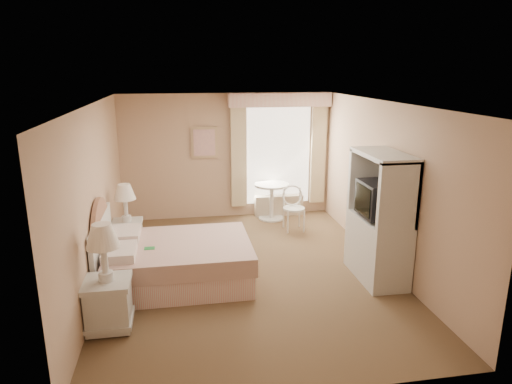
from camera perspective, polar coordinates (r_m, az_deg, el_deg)
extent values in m
cube|color=brown|center=(6.98, -0.97, -9.89)|extent=(4.20, 5.50, 0.01)
cube|color=silver|center=(6.34, -1.07, 11.02)|extent=(4.20, 5.50, 0.01)
cube|color=#CDA889|center=(9.21, -3.64, 4.46)|extent=(4.20, 0.01, 2.50)
cube|color=#CDA889|center=(4.01, 5.09, -10.09)|extent=(4.20, 0.01, 2.50)
cube|color=#CDA889|center=(6.58, -19.40, -0.75)|extent=(0.01, 5.50, 2.50)
cube|color=#CDA889|center=(7.17, 15.81, 0.80)|extent=(0.01, 5.50, 2.50)
cube|color=white|center=(9.35, 2.81, 4.64)|extent=(1.30, 0.02, 2.00)
cube|color=beige|center=(9.16, -2.21, 4.42)|extent=(0.30, 0.08, 2.05)
cube|color=beige|center=(9.52, 7.77, 4.70)|extent=(0.30, 0.08, 2.05)
cube|color=pink|center=(9.13, 3.03, 11.46)|extent=(2.05, 0.20, 0.28)
cube|color=beige|center=(9.51, 2.85, -1.63)|extent=(1.00, 0.22, 0.42)
cube|color=tan|center=(9.10, -6.48, 6.18)|extent=(0.52, 0.03, 0.62)
cube|color=beige|center=(9.08, -6.48, 6.16)|extent=(0.42, 0.02, 0.52)
cube|color=pink|center=(6.71, -9.36, -9.66)|extent=(1.93, 1.47, 0.33)
cube|color=beige|center=(6.59, -9.47, -7.34)|extent=(1.98, 1.52, 0.26)
cube|color=silver|center=(6.25, -16.68, -7.26)|extent=(0.41, 0.57, 0.13)
cube|color=silver|center=(6.90, -16.04, -5.07)|extent=(0.41, 0.57, 0.13)
cube|color=#25883D|center=(6.43, -13.17, -6.86)|extent=(0.14, 0.10, 0.01)
cube|color=silver|center=(6.66, -18.62, -7.28)|extent=(0.06, 1.56, 1.01)
cylinder|color=#A67358|center=(6.63, -18.68, -6.55)|extent=(0.05, 1.38, 1.38)
cube|color=silver|center=(5.74, -17.91, -13.42)|extent=(0.48, 0.48, 0.53)
cube|color=silver|center=(5.60, -18.16, -10.76)|extent=(0.53, 0.53, 0.06)
cube|color=silver|center=(5.82, -17.77, -14.97)|extent=(0.53, 0.53, 0.05)
cylinder|color=silver|center=(5.57, -18.23, -9.98)|extent=(0.17, 0.17, 0.11)
cylinder|color=silver|center=(5.49, -18.42, -7.98)|extent=(0.07, 0.07, 0.42)
cone|color=white|center=(5.38, -18.67, -5.19)|extent=(0.38, 0.38, 0.27)
cube|color=silver|center=(7.81, -15.70, -5.63)|extent=(0.44, 0.44, 0.48)
cube|color=silver|center=(7.72, -15.84, -3.76)|extent=(0.48, 0.48, 0.06)
cube|color=silver|center=(7.87, -15.61, -6.74)|extent=(0.48, 0.48, 0.05)
cylinder|color=silver|center=(7.70, -15.88, -3.22)|extent=(0.15, 0.15, 0.10)
cylinder|color=silver|center=(7.64, -15.98, -1.85)|extent=(0.07, 0.07, 0.38)
cone|color=white|center=(7.57, -16.12, 0.03)|extent=(0.35, 0.35, 0.25)
cylinder|color=silver|center=(9.32, 1.93, -3.25)|extent=(0.51, 0.51, 0.03)
cylinder|color=silver|center=(9.21, 1.95, -1.17)|extent=(0.08, 0.08, 0.69)
cylinder|color=silver|center=(9.12, 1.97, 0.92)|extent=(0.69, 0.69, 0.04)
cylinder|color=silver|center=(8.47, 4.00, -3.83)|extent=(0.03, 0.03, 0.41)
cylinder|color=silver|center=(8.55, 6.02, -3.69)|extent=(0.03, 0.03, 0.41)
cylinder|color=silver|center=(8.75, 3.47, -3.19)|extent=(0.03, 0.03, 0.41)
cylinder|color=silver|center=(8.83, 5.43, -3.05)|extent=(0.03, 0.03, 0.41)
cylinder|color=silver|center=(8.58, 4.76, -2.07)|extent=(0.41, 0.41, 0.04)
torus|color=silver|center=(8.64, 4.56, -0.44)|extent=(0.40, 0.11, 0.39)
cylinder|color=silver|center=(8.64, 3.51, -0.73)|extent=(0.03, 0.03, 0.37)
cylinder|color=silver|center=(8.72, 5.49, -0.62)|extent=(0.03, 0.03, 0.37)
cube|color=silver|center=(6.85, 14.89, -6.79)|extent=(0.56, 1.11, 0.91)
cube|color=silver|center=(6.13, 17.44, -0.60)|extent=(0.56, 0.08, 0.91)
cube|color=silver|center=(7.03, 13.67, 1.65)|extent=(0.56, 0.08, 0.91)
cube|color=silver|center=(6.48, 15.71, 4.51)|extent=(0.56, 1.11, 0.06)
cube|color=silver|center=(6.69, 17.43, 0.69)|extent=(0.04, 1.11, 0.91)
cube|color=black|center=(6.61, 15.16, -0.85)|extent=(0.49, 0.61, 0.49)
cube|color=black|center=(6.51, 13.22, -0.95)|extent=(0.02, 0.51, 0.41)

